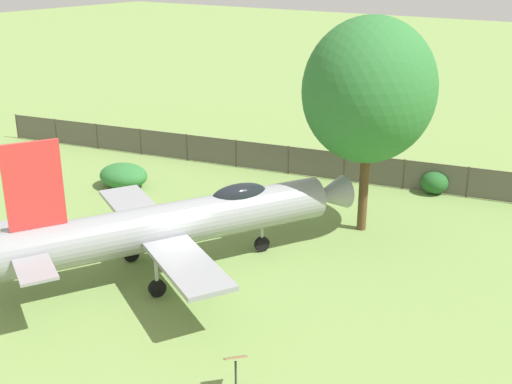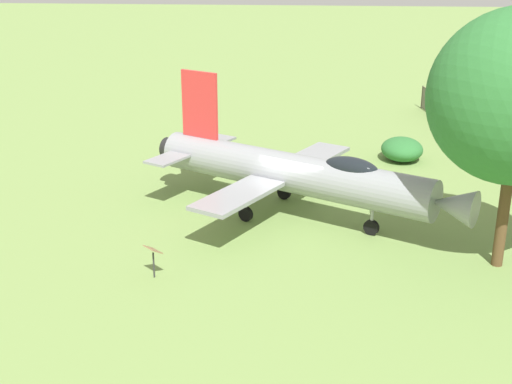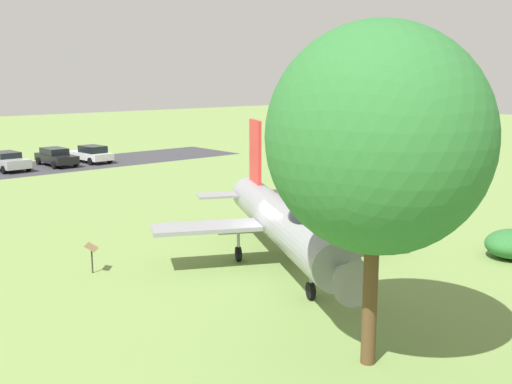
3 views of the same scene
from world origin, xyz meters
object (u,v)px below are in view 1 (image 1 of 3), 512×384
object	(u,v)px
shade_tree	(370,90)
shrub_near_fence	(435,182)
display_jet	(182,221)
info_plaque	(236,363)
shrub_by_tree	(124,176)

from	to	relation	value
shade_tree	shrub_near_fence	size ratio (longest dim) A/B	6.57
display_jet	shade_tree	distance (m)	8.89
display_jet	info_plaque	distance (m)	7.42
shrub_near_fence	shrub_by_tree	world-z (taller)	shrub_by_tree
display_jet	shrub_near_fence	distance (m)	13.82
shrub_by_tree	info_plaque	bearing A→B (deg)	55.44
info_plaque	shade_tree	bearing A→B (deg)	-170.20
shade_tree	shrub_by_tree	bearing A→B (deg)	-80.66
display_jet	shade_tree	bearing A→B (deg)	-0.00
display_jet	shrub_near_fence	xyz separation A→B (m)	(-12.92, 4.70, -1.35)
shade_tree	shrub_by_tree	size ratio (longest dim) A/B	3.46
shade_tree	display_jet	bearing A→B (deg)	-28.04
shrub_near_fence	info_plaque	size ratio (longest dim) A/B	1.16
display_jet	shrub_by_tree	world-z (taller)	display_jet
shrub_near_fence	info_plaque	world-z (taller)	info_plaque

